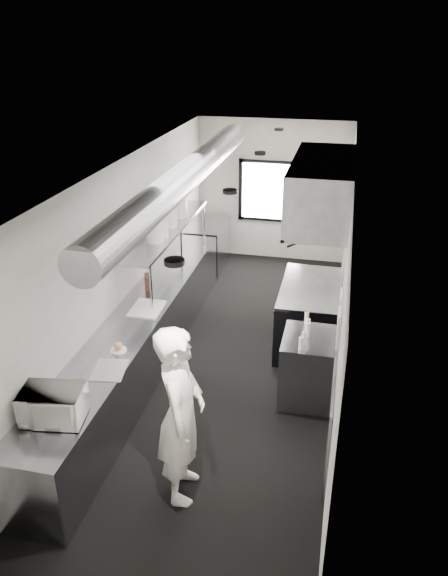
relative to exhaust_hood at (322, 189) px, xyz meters
The scene contains 35 objects.
floor 2.72m from the exhaust_hood, 147.45° to the right, with size 3.00×8.00×0.01m, color black.
ceiling 1.36m from the exhaust_hood, 147.45° to the right, with size 3.00×8.00×0.01m, color silver.
wall_back 3.62m from the exhaust_hood, 108.38° to the left, with size 3.00×0.02×2.80m, color beige.
wall_front 4.93m from the exhaust_hood, 103.13° to the right, with size 3.00×0.02×2.80m, color beige.
wall_left 2.87m from the exhaust_hood, 164.91° to the right, with size 0.02×8.00×2.80m, color beige.
wall_right 1.28m from the exhaust_hood, 60.05° to the right, with size 0.02×8.00×2.80m, color beige.
wall_cladding 1.92m from the exhaust_hood, 46.22° to the right, with size 0.03×5.50×1.10m, color gray.
hvac_duct 1.83m from the exhaust_hood, behind, with size 0.40×0.40×6.40m, color gray.
service_window 3.58m from the exhaust_hood, 108.57° to the left, with size 1.36×0.05×1.25m.
exhaust_hood is the anchor object (origin of this frame).
prep_counter 3.20m from the exhaust_hood, 151.89° to the right, with size 0.70×6.00×0.90m, color gray.
pass_shelf 2.46m from the exhaust_hood, behind, with size 0.45×3.00×0.68m.
range 1.92m from the exhaust_hood, behind, with size 0.88×1.60×0.94m.
bottle_station 2.39m from the exhaust_hood, 87.82° to the right, with size 0.65×0.80×0.90m, color gray.
far_work_table 3.88m from the exhaust_hood, 131.94° to the left, with size 0.70×1.20×0.90m, color gray.
notice_sheet_a 2.09m from the exhaust_hood, 78.88° to the right, with size 0.02×0.28×0.38m, color silver.
notice_sheet_b 2.43m from the exhaust_hood, 80.58° to the right, with size 0.02×0.28×0.38m, color silver.
line_cook 3.71m from the exhaust_hood, 107.70° to the right, with size 0.71×0.46×1.93m, color silver.
microwave 4.37m from the exhaust_hood, 122.73° to the right, with size 0.55×0.42×0.33m, color white.
deli_tub_a 4.27m from the exhaust_hood, 126.44° to the right, with size 0.15×0.15×0.10m, color beige.
deli_tub_b 4.23m from the exhaust_hood, 126.54° to the right, with size 0.15×0.15×0.11m, color beige.
newspaper 3.65m from the exhaust_hood, 128.41° to the right, with size 0.35×0.44×0.01m, color beige.
small_plate 3.41m from the exhaust_hood, 133.96° to the right, with size 0.20×0.20×0.02m, color white.
pastry 3.38m from the exhaust_hood, 133.96° to the right, with size 0.10×0.10×0.10m, color tan.
cutting_board 2.86m from the exhaust_hood, 152.65° to the right, with size 0.40×0.54×0.02m, color silver.
knife_block 2.79m from the exhaust_hood, 168.03° to the right, with size 0.09×0.19×0.21m, color #51291C.
plate_stack_a 2.41m from the exhaust_hood, behind, with size 0.25×0.25×0.29m, color white.
plate_stack_b 2.38m from the exhaust_hood, behind, with size 0.26×0.26×0.33m, color white.
plate_stack_c 2.40m from the exhaust_hood, behind, with size 0.24×0.24×0.34m, color white.
plate_stack_d 2.51m from the exhaust_hood, 159.42° to the left, with size 0.26×0.26×0.40m, color white.
squeeze_bottle_a 2.20m from the exhaust_hood, 91.00° to the right, with size 0.05×0.05×0.16m, color silver.
squeeze_bottle_b 2.11m from the exhaust_hood, 90.23° to the right, with size 0.06×0.06×0.17m, color silver.
squeeze_bottle_c 1.96m from the exhaust_hood, 89.20° to the right, with size 0.06×0.06×0.19m, color silver.
squeeze_bottle_d 1.88m from the exhaust_hood, 89.45° to the right, with size 0.06×0.06×0.18m, color silver.
squeeze_bottle_e 1.76m from the exhaust_hood, 90.96° to the right, with size 0.05×0.05×0.16m, color silver.
Camera 1 is at (1.40, -6.65, 4.38)m, focal length 34.32 mm.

